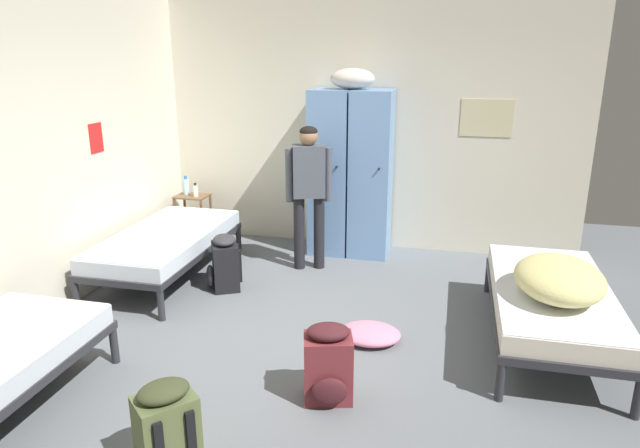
{
  "coord_description": "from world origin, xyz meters",
  "views": [
    {
      "loc": [
        0.99,
        -3.89,
        2.28
      ],
      "look_at": [
        0.0,
        0.26,
        0.95
      ],
      "focal_mm": 31.87,
      "sensor_mm": 36.0,
      "label": 1
    }
  ],
  "objects_px": {
    "bedding_heap": "(559,279)",
    "lotion_bottle": "(196,190)",
    "backpack_maroon": "(328,365)",
    "backpack_olive": "(166,428)",
    "clothes_pile_pink": "(370,334)",
    "water_bottle": "(186,186)",
    "person_traveler": "(309,185)",
    "bed_right": "(551,299)",
    "locker_bank": "(351,170)",
    "bed_left_rear": "(166,242)",
    "shelf_unit": "(193,213)",
    "backpack_black": "(224,263)"
  },
  "relations": [
    {
      "from": "bedding_heap",
      "to": "backpack_olive",
      "type": "distance_m",
      "value": 2.94
    },
    {
      "from": "bed_left_rear",
      "to": "clothes_pile_pink",
      "type": "bearing_deg",
      "value": -20.96
    },
    {
      "from": "shelf_unit",
      "to": "backpack_maroon",
      "type": "distance_m",
      "value": 3.7
    },
    {
      "from": "lotion_bottle",
      "to": "clothes_pile_pink",
      "type": "bearing_deg",
      "value": -39.13
    },
    {
      "from": "person_traveler",
      "to": "clothes_pile_pink",
      "type": "relative_size",
      "value": 3.03
    },
    {
      "from": "backpack_olive",
      "to": "clothes_pile_pink",
      "type": "bearing_deg",
      "value": 62.61
    },
    {
      "from": "bed_left_rear",
      "to": "backpack_olive",
      "type": "xyz_separation_m",
      "value": [
        1.35,
        -2.56,
        -0.12
      ]
    },
    {
      "from": "shelf_unit",
      "to": "bed_right",
      "type": "xyz_separation_m",
      "value": [
        3.88,
        -1.69,
        0.04
      ]
    },
    {
      "from": "bedding_heap",
      "to": "lotion_bottle",
      "type": "relative_size",
      "value": 5.08
    },
    {
      "from": "shelf_unit",
      "to": "person_traveler",
      "type": "distance_m",
      "value": 1.8
    },
    {
      "from": "backpack_maroon",
      "to": "bed_left_rear",
      "type": "bearing_deg",
      "value": 140.51
    },
    {
      "from": "lotion_bottle",
      "to": "backpack_black",
      "type": "xyz_separation_m",
      "value": [
        0.87,
        -1.25,
        -0.38
      ]
    },
    {
      "from": "locker_bank",
      "to": "person_traveler",
      "type": "relative_size",
      "value": 1.36
    },
    {
      "from": "bed_left_rear",
      "to": "lotion_bottle",
      "type": "bearing_deg",
      "value": 99.21
    },
    {
      "from": "backpack_maroon",
      "to": "clothes_pile_pink",
      "type": "bearing_deg",
      "value": 79.93
    },
    {
      "from": "shelf_unit",
      "to": "bedding_heap",
      "type": "relative_size",
      "value": 0.68
    },
    {
      "from": "backpack_olive",
      "to": "water_bottle",
      "type": "bearing_deg",
      "value": 114.27
    },
    {
      "from": "backpack_maroon",
      "to": "lotion_bottle",
      "type": "bearing_deg",
      "value": 128.69
    },
    {
      "from": "shelf_unit",
      "to": "lotion_bottle",
      "type": "xyz_separation_m",
      "value": [
        0.07,
        -0.04,
        0.3
      ]
    },
    {
      "from": "bed_left_rear",
      "to": "bedding_heap",
      "type": "bearing_deg",
      "value": -11.5
    },
    {
      "from": "backpack_maroon",
      "to": "backpack_olive",
      "type": "distance_m",
      "value": 1.12
    },
    {
      "from": "bed_left_rear",
      "to": "lotion_bottle",
      "type": "distance_m",
      "value": 1.15
    },
    {
      "from": "water_bottle",
      "to": "lotion_bottle",
      "type": "xyz_separation_m",
      "value": [
        0.15,
        -0.06,
        -0.03
      ]
    },
    {
      "from": "person_traveler",
      "to": "locker_bank",
      "type": "bearing_deg",
      "value": 61.8
    },
    {
      "from": "bed_right",
      "to": "backpack_olive",
      "type": "height_order",
      "value": "backpack_olive"
    },
    {
      "from": "lotion_bottle",
      "to": "backpack_black",
      "type": "height_order",
      "value": "lotion_bottle"
    },
    {
      "from": "shelf_unit",
      "to": "bed_right",
      "type": "relative_size",
      "value": 0.3
    },
    {
      "from": "person_traveler",
      "to": "clothes_pile_pink",
      "type": "bearing_deg",
      "value": -58.7
    },
    {
      "from": "lotion_bottle",
      "to": "clothes_pile_pink",
      "type": "distance_m",
      "value": 3.17
    },
    {
      "from": "backpack_black",
      "to": "clothes_pile_pink",
      "type": "height_order",
      "value": "backpack_black"
    },
    {
      "from": "bed_right",
      "to": "locker_bank",
      "type": "bearing_deg",
      "value": 138.03
    },
    {
      "from": "lotion_bottle",
      "to": "bed_right",
      "type": "bearing_deg",
      "value": -23.48
    },
    {
      "from": "bed_right",
      "to": "lotion_bottle",
      "type": "xyz_separation_m",
      "value": [
        -3.81,
        1.65,
        0.26
      ]
    },
    {
      "from": "bed_right",
      "to": "backpack_black",
      "type": "distance_m",
      "value": 2.97
    },
    {
      "from": "bed_right",
      "to": "clothes_pile_pink",
      "type": "distance_m",
      "value": 1.46
    },
    {
      "from": "bedding_heap",
      "to": "lotion_bottle",
      "type": "xyz_separation_m",
      "value": [
        -3.81,
        1.85,
        0.01
      ]
    },
    {
      "from": "backpack_maroon",
      "to": "backpack_olive",
      "type": "xyz_separation_m",
      "value": [
        -0.73,
        -0.85,
        0.0
      ]
    },
    {
      "from": "bedding_heap",
      "to": "clothes_pile_pink",
      "type": "distance_m",
      "value": 1.51
    },
    {
      "from": "bedding_heap",
      "to": "backpack_maroon",
      "type": "bearing_deg",
      "value": -147.6
    },
    {
      "from": "person_traveler",
      "to": "bedding_heap",
      "type": "bearing_deg",
      "value": -30.29
    },
    {
      "from": "lotion_bottle",
      "to": "shelf_unit",
      "type": "bearing_deg",
      "value": 150.26
    },
    {
      "from": "lotion_bottle",
      "to": "backpack_black",
      "type": "bearing_deg",
      "value": -55.17
    },
    {
      "from": "shelf_unit",
      "to": "water_bottle",
      "type": "height_order",
      "value": "water_bottle"
    },
    {
      "from": "shelf_unit",
      "to": "person_traveler",
      "type": "bearing_deg",
      "value": -19.28
    },
    {
      "from": "bed_left_rear",
      "to": "lotion_bottle",
      "type": "xyz_separation_m",
      "value": [
        -0.18,
        1.11,
        0.26
      ]
    },
    {
      "from": "shelf_unit",
      "to": "backpack_maroon",
      "type": "height_order",
      "value": "shelf_unit"
    },
    {
      "from": "bedding_heap",
      "to": "person_traveler",
      "type": "relative_size",
      "value": 0.55
    },
    {
      "from": "lotion_bottle",
      "to": "clothes_pile_pink",
      "type": "relative_size",
      "value": 0.33
    },
    {
      "from": "backpack_olive",
      "to": "bed_right",
      "type": "bearing_deg",
      "value": 41.62
    },
    {
      "from": "bed_right",
      "to": "backpack_maroon",
      "type": "relative_size",
      "value": 3.45
    }
  ]
}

